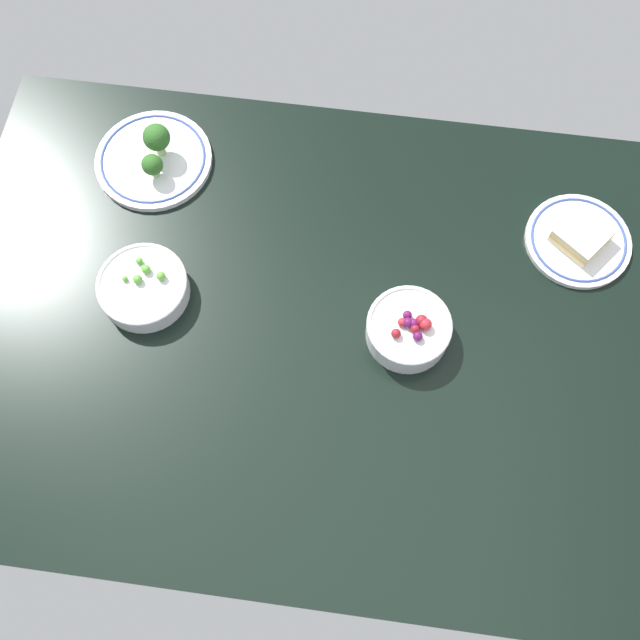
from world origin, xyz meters
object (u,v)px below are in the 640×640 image
object	(u,v)px
bowl_berries	(408,331)
plate_broccoli	(154,157)
plate_sandwich	(579,239)
bowl_peas	(144,287)

from	to	relation	value
bowl_berries	plate_broccoli	world-z (taller)	plate_broccoli
plate_sandwich	plate_broccoli	distance (cm)	77.46
bowl_berries	plate_broccoli	distance (cm)	56.61
bowl_berries	plate_broccoli	bearing A→B (deg)	149.93
bowl_peas	plate_sandwich	bearing A→B (deg)	15.03
bowl_peas	bowl_berries	bearing A→B (deg)	-2.87
bowl_berries	bowl_peas	size ratio (longest dim) A/B	0.92
bowl_berries	plate_sandwich	size ratio (longest dim) A/B	0.76
bowl_berries	bowl_peas	world-z (taller)	bowl_berries
bowl_berries	plate_sandwich	xyz separation A→B (cm)	(28.20, 21.87, -1.58)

